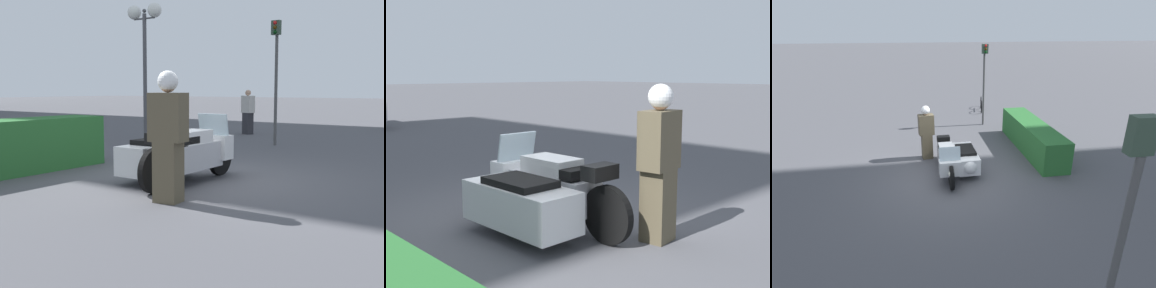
{
  "view_description": "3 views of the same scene",
  "coord_description": "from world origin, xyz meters",
  "views": [
    {
      "loc": [
        -7.01,
        -4.83,
        1.62
      ],
      "look_at": [
        -0.32,
        -0.1,
        0.68
      ],
      "focal_mm": 45.0,
      "sensor_mm": 36.0,
      "label": 1
    },
    {
      "loc": [
        -5.03,
        3.91,
        2.0
      ],
      "look_at": [
        -0.66,
        -0.25,
        1.11
      ],
      "focal_mm": 45.0,
      "sensor_mm": 36.0,
      "label": 2
    },
    {
      "loc": [
        8.12,
        -0.96,
        4.35
      ],
      "look_at": [
        -0.64,
        0.51,
        0.84
      ],
      "focal_mm": 28.0,
      "sensor_mm": 36.0,
      "label": 3
    }
  ],
  "objects": [
    {
      "name": "pedestrian_bystander",
      "position": [
        8.32,
        3.54,
        0.8
      ],
      "size": [
        0.41,
        0.52,
        1.59
      ],
      "rotation": [
        0.0,
        0.0,
        -0.35
      ],
      "color": "#2D2D33",
      "rests_on": "ground"
    },
    {
      "name": "police_motorcycle",
      "position": [
        -0.32,
        0.24,
        0.48
      ],
      "size": [
        2.68,
        1.26,
        1.18
      ],
      "rotation": [
        0.0,
        0.0,
        0.02
      ],
      "color": "black",
      "rests_on": "ground"
    },
    {
      "name": "ground_plane",
      "position": [
        0.0,
        0.0,
        0.0
      ],
      "size": [
        160.0,
        160.0,
        0.0
      ],
      "primitive_type": "plane",
      "color": "#4C4C51"
    },
    {
      "name": "officer_rider",
      "position": [
        -1.66,
        -0.63,
        0.99
      ],
      "size": [
        0.38,
        0.55,
        1.88
      ],
      "rotation": [
        0.0,
        0.0,
        -3.0
      ],
      "color": "brown",
      "rests_on": "ground"
    },
    {
      "name": "twin_lamp_post",
      "position": [
        4.36,
        4.99,
        3.45
      ],
      "size": [
        0.43,
        1.24,
        4.18
      ],
      "color": "#4C4C51",
      "rests_on": "ground"
    },
    {
      "name": "traffic_light_near",
      "position": [
        5.7,
        1.22,
        2.32
      ],
      "size": [
        0.23,
        0.27,
        3.55
      ],
      "rotation": [
        0.0,
        0.0,
        3.1
      ],
      "color": "#4C4C4C",
      "rests_on": "ground"
    },
    {
      "name": "hedge_bush_curbside",
      "position": [
        -1.79,
        3.26,
        0.52
      ],
      "size": [
        4.43,
        0.94,
        1.04
      ],
      "primitive_type": "cube",
      "color": "#28662D",
      "rests_on": "ground"
    }
  ]
}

